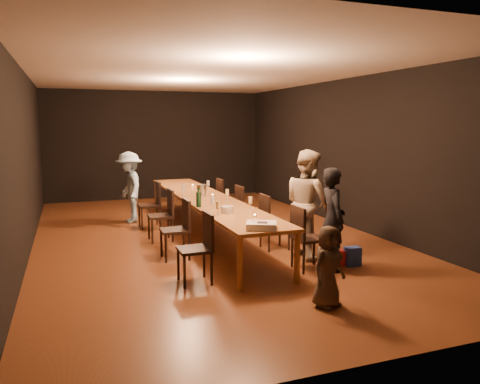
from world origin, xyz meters
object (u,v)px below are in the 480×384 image
object	(u,v)px
woman_tan	(308,203)
chair_right_2	(249,209)
chair_right_0	(309,238)
chair_left_1	(175,229)
chair_left_2	(160,215)
chair_left_3	(149,205)
plate_stack	(227,210)
child	(328,266)
champagne_bottle	(199,196)
man_blue	(130,187)
ice_bucket	(202,190)
table	(206,200)
chair_right_1	(275,222)
chair_left_0	(194,248)
chair_right_3	(228,200)
woman_birthday	(333,219)
birthday_cake	(261,226)

from	to	relation	value
woman_tan	chair_right_2	bearing A→B (deg)	3.08
chair_right_0	woman_tan	distance (m)	0.79
chair_right_0	chair_left_1	size ratio (longest dim) A/B	1.00
chair_left_2	chair_left_3	size ratio (longest dim) A/B	1.00
woman_tan	plate_stack	size ratio (longest dim) A/B	8.97
child	champagne_bottle	distance (m)	2.91
woman_tan	plate_stack	distance (m)	1.30
man_blue	ice_bucket	world-z (taller)	man_blue
table	champagne_bottle	size ratio (longest dim) A/B	16.69
chair_right_1	woman_tan	world-z (taller)	woman_tan
plate_stack	chair_right_1	bearing A→B (deg)	23.55
champagne_bottle	ice_bucket	distance (m)	1.31
chair_left_0	chair_left_1	distance (m)	1.20
woman_tan	man_blue	bearing A→B (deg)	25.89
chair_right_0	woman_tan	xyz separation A→B (m)	(0.30, 0.62, 0.38)
man_blue	plate_stack	xyz separation A→B (m)	(1.01, -3.48, 0.05)
chair_right_0	plate_stack	size ratio (longest dim) A/B	4.92
plate_stack	child	bearing A→B (deg)	-76.14
chair_right_2	woman_tan	distance (m)	1.85
chair_left_1	champagne_bottle	distance (m)	0.70
table	man_blue	bearing A→B (deg)	121.91
chair_right_0	chair_right_2	xyz separation A→B (m)	(0.00, 2.40, 0.00)
chair_left_1	plate_stack	size ratio (longest dim) A/B	4.92
child	ice_bucket	xyz separation A→B (m)	(-0.37, 4.02, 0.38)
man_blue	plate_stack	world-z (taller)	man_blue
chair_right_2	chair_left_1	world-z (taller)	same
chair_right_0	champagne_bottle	distance (m)	1.97
chair_right_3	man_blue	xyz separation A→B (m)	(-2.00, 0.65, 0.29)
chair_right_0	woman_birthday	size ratio (longest dim) A/B	0.63
chair_right_3	woman_tan	size ratio (longest dim) A/B	0.55
chair_right_1	champagne_bottle	size ratio (longest dim) A/B	2.59
woman_birthday	man_blue	distance (m)	4.94
child	plate_stack	xyz separation A→B (m)	(-0.51, 2.08, 0.33)
table	chair_left_0	xyz separation A→B (m)	(-0.85, -2.40, -0.24)
table	chair_left_1	bearing A→B (deg)	-125.31
chair_right_3	chair_left_2	distance (m)	2.08
chair_left_2	woman_birthday	size ratio (longest dim) A/B	0.63
chair_left_1	chair_left_2	bearing A→B (deg)	0.00
man_blue	plate_stack	distance (m)	3.62
chair_left_2	chair_left_1	bearing A→B (deg)	-180.00
chair_left_0	chair_left_2	distance (m)	2.40
ice_bucket	chair_right_0	bearing A→B (deg)	-72.71
chair_left_2	chair_left_3	world-z (taller)	same
chair_left_2	child	world-z (taller)	child
table	ice_bucket	xyz separation A→B (m)	(0.01, 0.31, 0.15)
chair_left_0	chair_left_3	xyz separation A→B (m)	(0.00, 3.60, 0.00)
plate_stack	chair_right_0	bearing A→B (deg)	-37.86
table	chair_left_3	size ratio (longest dim) A/B	6.45
birthday_cake	ice_bucket	xyz separation A→B (m)	(0.07, 3.10, 0.05)
chair_right_3	chair_left_0	world-z (taller)	same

